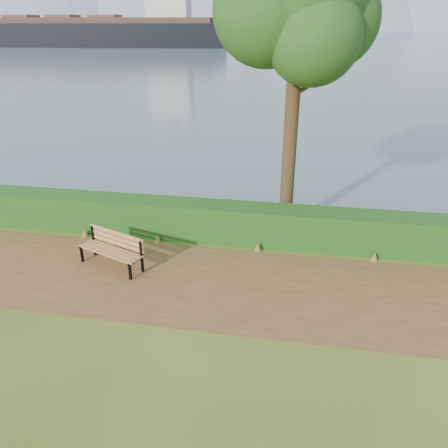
# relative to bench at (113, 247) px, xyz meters

# --- Properties ---
(ground) EXTENTS (140.00, 140.00, 0.00)m
(ground) POSITION_rel_bench_xyz_m (1.77, -0.72, -0.49)
(ground) COLOR #4A5F1B
(ground) RESTS_ON ground
(path) EXTENTS (40.00, 3.40, 0.01)m
(path) POSITION_rel_bench_xyz_m (1.77, -0.42, -0.49)
(path) COLOR brown
(path) RESTS_ON ground
(hedge) EXTENTS (32.00, 0.85, 1.00)m
(hedge) POSITION_rel_bench_xyz_m (1.77, 1.88, 0.01)
(hedge) COLOR #154614
(hedge) RESTS_ON ground
(water) EXTENTS (700.00, 510.00, 0.00)m
(water) POSITION_rel_bench_xyz_m (1.77, 259.28, -0.49)
(water) COLOR #42586B
(water) RESTS_ON ground
(bench) EXTENTS (1.76, 1.08, 0.85)m
(bench) POSITION_rel_bench_xyz_m (0.00, 0.00, 0.00)
(bench) COLOR black
(bench) RESTS_ON ground
(tree) EXTENTS (3.90, 3.27, 7.83)m
(tree) POSITION_rel_bench_xyz_m (3.97, 2.72, 5.33)
(tree) COLOR #382517
(tree) RESTS_ON ground
(cargo_ship) EXTENTS (76.47, 18.86, 22.98)m
(cargo_ship) POSITION_rel_bench_xyz_m (-51.07, 102.97, 2.93)
(cargo_ship) COLOR black
(cargo_ship) RESTS_ON ground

